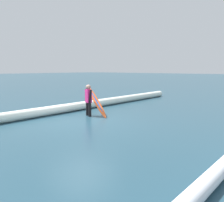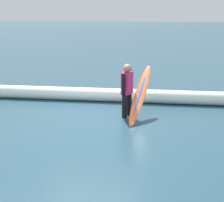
# 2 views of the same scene
# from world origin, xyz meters

# --- Properties ---
(ground_plane) EXTENTS (185.59, 185.59, 0.00)m
(ground_plane) POSITION_xyz_m (0.00, 0.00, 0.00)
(ground_plane) COLOR #224252
(surfer) EXTENTS (0.31, 0.59, 1.41)m
(surfer) POSITION_xyz_m (-0.87, -0.48, 0.78)
(surfer) COLOR black
(surfer) RESTS_ON ground_plane
(surfboard) EXTENTS (0.71, 1.63, 1.31)m
(surfboard) POSITION_xyz_m (-1.23, -0.33, 0.64)
(surfboard) COLOR #E55926
(surfboard) RESTS_ON ground_plane
(wave_crest_foreground) EXTENTS (22.03, 1.31, 0.41)m
(wave_crest_foreground) POSITION_xyz_m (1.48, -2.03, 0.21)
(wave_crest_foreground) COLOR white
(wave_crest_foreground) RESTS_ON ground_plane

